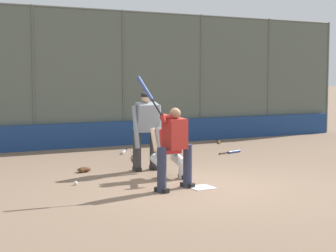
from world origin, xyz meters
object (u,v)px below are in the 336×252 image
Objects in this scene: baseball_loose at (76,183)px; spare_bat_by_padding at (219,142)px; catcher_behind_plate at (169,145)px; spare_bat_first_base_side at (232,152)px; umpire_home at (146,129)px; spare_bat_near_backstop at (124,152)px; spare_bat_third_base_side at (134,159)px; batter_at_plate at (174,145)px; fielding_glove_on_dirt at (84,170)px.

spare_bat_by_padding is at bearing -143.83° from baseball_loose.
spare_bat_first_base_side is at bearing -135.24° from catcher_behind_plate.
umpire_home is 3.01m from spare_bat_near_backstop.
spare_bat_third_base_side is (-0.37, -1.43, -0.86)m from umpire_home.
umpire_home is at bearing -119.12° from batter_at_plate.
batter_at_plate reaches higher than spare_bat_near_backstop.
baseball_loose is (2.54, 3.63, 0.00)m from spare_bat_near_backstop.
catcher_behind_plate is at bearing 175.08° from baseball_loose.
spare_bat_first_base_side is at bearing 108.31° from spare_bat_third_base_side.
baseball_loose is at bearing -25.93° from spare_bat_third_base_side.
spare_bat_third_base_side is at bearing -101.07° from umpire_home.
batter_at_plate is 7.29m from spare_bat_by_padding.
spare_bat_third_base_side is at bearing -90.58° from catcher_behind_plate.
fielding_glove_on_dirt is at bearing 176.34° from spare_bat_first_base_side.
spare_bat_near_backstop is 3.54m from spare_bat_by_padding.
catcher_behind_plate is 3.90m from spare_bat_near_backstop.
catcher_behind_plate is 1.02m from umpire_home.
umpire_home is 22.45× the size of baseball_loose.
spare_bat_near_backstop is 2.51× the size of fielding_glove_on_dirt.
spare_bat_first_base_side is (0.96, 2.13, 0.00)m from spare_bat_by_padding.
spare_bat_third_base_side is (-0.34, -2.42, -0.62)m from catcher_behind_plate.
spare_bat_by_padding is (-4.59, -5.62, -0.76)m from batter_at_plate.
umpire_home is 2.03× the size of spare_bat_first_base_side.
batter_at_plate is 1.21× the size of umpire_home.
batter_at_plate reaches higher than spare_bat_by_padding.
spare_bat_by_padding and spare_bat_third_base_side have the same top height.
baseball_loose is (2.22, 2.26, 0.00)m from spare_bat_third_base_side.
baseball_loose is (1.85, 0.83, -0.85)m from umpire_home.
catcher_behind_plate is at bearing 95.07° from umpire_home.
spare_bat_third_base_side is 10.94× the size of baseball_loose.
batter_at_plate is 1.60× the size of catcher_behind_plate.
spare_bat_by_padding is 2.34m from spare_bat_first_base_side.
batter_at_plate is 5.09m from spare_bat_first_base_side.
spare_bat_by_padding is at bearing 137.86° from spare_bat_third_base_side.
fielding_glove_on_dirt is (1.27, -1.44, -0.60)m from catcher_behind_plate.
fielding_glove_on_dirt is at bearing -16.19° from umpire_home.
umpire_home reaches higher than spare_bat_near_backstop.
baseball_loose is at bearing 64.57° from fielding_glove_on_dirt.
umpire_home is 3.59m from spare_bat_first_base_side.
catcher_behind_plate is at bearing 10.54° from spare_bat_third_base_side.
spare_bat_by_padding and spare_bat_first_base_side have the same top height.
spare_bat_by_padding is (-4.15, -3.55, -0.86)m from umpire_home.
fielding_glove_on_dirt is (5.39, 3.11, 0.02)m from spare_bat_by_padding.
fielding_glove_on_dirt reaches higher than spare_bat_first_base_side.
spare_bat_first_base_side is (-2.82, 0.01, 0.00)m from spare_bat_third_base_side.
spare_bat_near_backstop is 10.00× the size of baseball_loose.
spare_bat_first_base_side is at bearing 3.43° from spare_bat_by_padding.
baseball_loose is at bearing -3.33° from spare_bat_near_backstop.
batter_at_plate is at bearing 81.36° from umpire_home.
baseball_loose is at bearing 27.62° from umpire_home.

